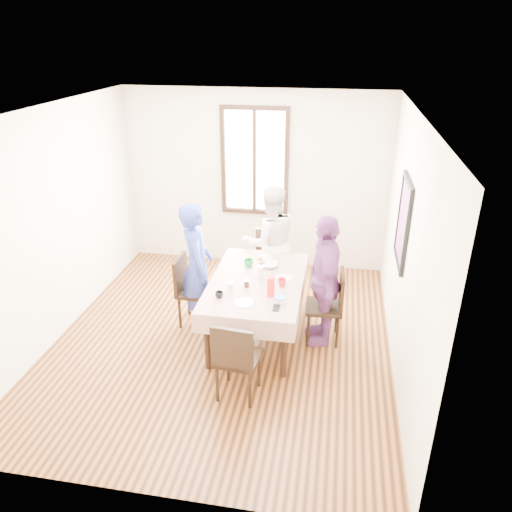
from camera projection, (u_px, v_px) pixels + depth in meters
The scene contains 30 objects.
ground at pixel (223, 339), 5.98m from camera, with size 4.50×4.50×0.00m, color black.
back_wall at pixel (255, 181), 7.42m from camera, with size 4.00×4.00×0.00m, color beige.
right_wall at pixel (406, 250), 5.10m from camera, with size 4.50×4.50×0.00m, color beige.
window_frame at pixel (255, 162), 7.27m from camera, with size 1.02×0.06×1.62m, color black.
window_pane at pixel (255, 162), 7.28m from camera, with size 0.90×0.02×1.50m, color white.
art_poster at pixel (404, 222), 5.28m from camera, with size 0.04×0.76×0.96m, color red.
dining_table at pixel (257, 309), 5.91m from camera, with size 0.96×1.59×0.75m, color black.
tablecloth at pixel (257, 281), 5.75m from camera, with size 1.08×1.71×0.01m, color #551105.
chair_left at pixel (196, 291), 6.14m from camera, with size 0.42×0.42×0.91m, color black.
chair_right at pixel (324, 307), 5.80m from camera, with size 0.42×0.42×0.91m, color black.
chair_far at pixel (270, 264), 6.85m from camera, with size 0.42×0.42×0.91m, color black.
chair_near at pixel (238, 357), 4.90m from camera, with size 0.42×0.42×0.91m, color black.
person_left at pixel (196, 266), 5.98m from camera, with size 0.59×0.39×1.62m, color #2B3998.
person_far at pixel (270, 242), 6.69m from camera, with size 0.78×0.61×1.60m, color white.
person_right at pixel (324, 281), 5.65m from camera, with size 0.94×0.39×1.60m, color #753A7A.
mug_black at pixel (219, 295), 5.36m from camera, with size 0.09×0.09×0.07m, color black.
mug_flag at pixel (282, 283), 5.59m from camera, with size 0.10×0.10×0.09m, color red.
mug_green at pixel (249, 263), 6.06m from camera, with size 0.12×0.12×0.09m, color #0C7226.
serving_bowl at pixel (269, 265), 6.06m from camera, with size 0.22×0.22×0.05m, color white.
juice_carton at pixel (271, 287), 5.36m from camera, with size 0.07×0.07×0.23m, color red.
butter_tub at pixel (280, 300), 5.27m from camera, with size 0.12×0.12×0.06m, color white.
jam_jar at pixel (246, 284), 5.58m from camera, with size 0.06×0.06×0.08m, color black.
drinking_glass at pixel (230, 286), 5.52m from camera, with size 0.07×0.07×0.09m, color silver.
smartphone at pixel (276, 308), 5.17m from camera, with size 0.07×0.15×0.01m, color black.
flower_vase at pixel (261, 272), 5.76m from camera, with size 0.08×0.08×0.16m, color silver.
plate_right at pixel (285, 278), 5.79m from camera, with size 0.20×0.20×0.01m, color white.
plate_far at pixel (265, 257), 6.31m from camera, with size 0.20×0.20×0.01m, color white.
plate_near at pixel (244, 303), 5.26m from camera, with size 0.20×0.20×0.01m, color white.
butter_lid at pixel (280, 297), 5.25m from camera, with size 0.12×0.12×0.01m, color blue.
flower_bunch at pixel (261, 262), 5.70m from camera, with size 0.09×0.09×0.10m, color yellow, non-canonical shape.
Camera 1 is at (1.26, -4.85, 3.45)m, focal length 34.31 mm.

